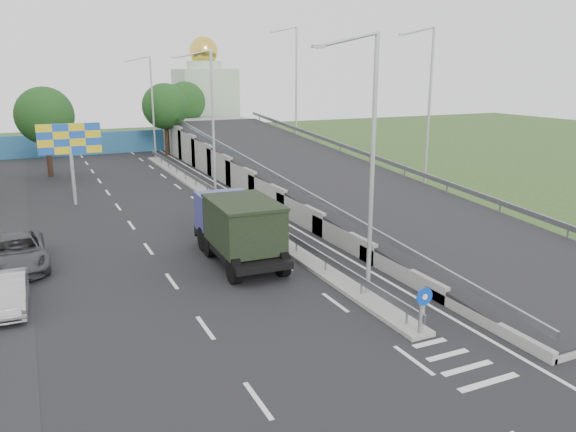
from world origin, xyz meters
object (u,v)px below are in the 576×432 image
lamp_post_mid (210,116)px  billboard (70,143)px  church (205,98)px  parked_car_b (7,293)px  sign_bollard (422,310)px  parked_car_c (17,252)px  lamp_post_far (151,102)px  lamp_post_near (369,155)px  dump_truck (238,226)px

lamp_post_mid → billboard: bearing=167.6°
church → parked_car_b: (-22.87, -49.21, -4.64)m
church → billboard: bearing=-120.7°
sign_bollard → billboard: (-9.00, 25.83, 3.15)m
lamp_post_mid → parked_car_c: size_ratio=1.85×
parked_car_b → parked_car_c: parked_car_c is taller
church → billboard: (-19.00, -32.00, -1.12)m
lamp_post_far → parked_car_c: size_ratio=1.85×
parked_car_b → church: bearing=66.6°
church → lamp_post_near: bearing=-100.4°
sign_bollard → parked_car_b: 15.49m
lamp_post_near → lamp_post_mid: (0.00, 20.00, 0.00)m
sign_bollard → lamp_post_mid: 24.30m
lamp_post_far → parked_car_b: lamp_post_far is taller
parked_car_b → lamp_post_near: bearing=-18.7°
church → billboard: size_ratio=2.51×
lamp_post_mid → parked_car_b: 20.64m
church → dump_truck: size_ratio=1.91×
sign_bollard → parked_car_c: size_ratio=0.31×
sign_bollard → lamp_post_far: 44.08m
billboard → parked_car_b: (-3.87, -17.21, -3.51)m
sign_bollard → dump_truck: bearing=105.7°
parked_car_c → sign_bollard: bearing=-49.7°
sign_bollard → billboard: bearing=109.2°
lamp_post_mid → lamp_post_far: size_ratio=1.00×
lamp_post_near → parked_car_c: (-12.62, 9.75, -5.05)m
lamp_post_mid → dump_truck: bearing=-102.5°
sign_bollard → lamp_post_far: lamp_post_far is taller
billboard → dump_truck: 16.89m
church → billboard: 37.23m
sign_bollard → lamp_post_near: (0.11, 3.83, 4.77)m
lamp_post_mid → church: 35.41m
billboard → parked_car_c: bearing=-106.0°
lamp_post_mid → lamp_post_far: same height
lamp_post_far → dump_truck: (-3.00, -33.56, -4.06)m
church → parked_car_b: bearing=-114.9°
lamp_post_mid → parked_car_c: (-12.62, -10.25, -5.05)m
billboard → dump_truck: billboard is taller
church → dump_truck: bearing=-105.2°
lamp_post_near → parked_car_c: bearing=142.3°
lamp_post_near → dump_truck: (-3.00, 6.44, -4.06)m
parked_car_b → parked_car_c: size_ratio=0.75×
lamp_post_far → lamp_post_mid: bearing=-90.0°
sign_bollard → dump_truck: dump_truck is taller
sign_bollard → dump_truck: (-2.89, 10.27, 0.71)m
lamp_post_near → parked_car_b: lamp_post_near is taller
dump_truck → parked_car_b: bearing=-168.8°
church → parked_car_b: church is taller
lamp_post_near → billboard: lamp_post_near is taller
lamp_post_near → parked_car_c: lamp_post_near is taller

